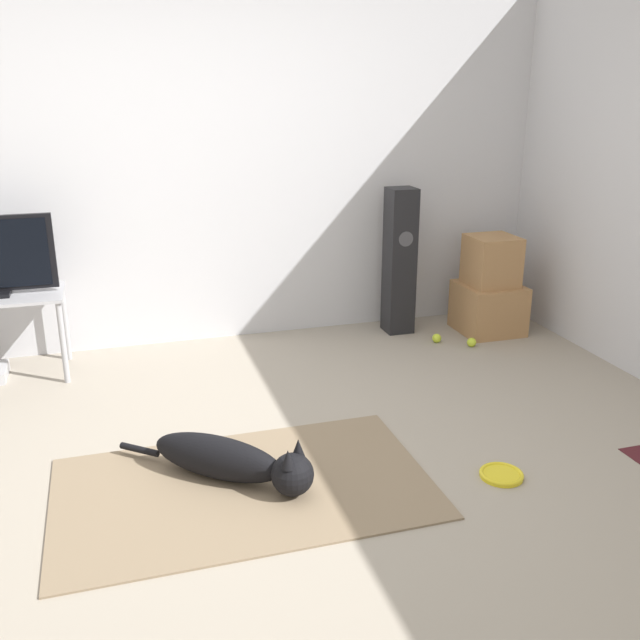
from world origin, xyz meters
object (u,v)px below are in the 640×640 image
(cardboard_box_upper, at_px, (492,261))
(frisbee, at_px, (501,474))
(dog, at_px, (234,461))
(floor_speaker, at_px, (400,261))
(tennis_ball_near_speaker, at_px, (437,338))
(tennis_ball_by_boxes, at_px, (472,342))
(cardboard_box_lower, at_px, (488,308))

(cardboard_box_upper, bearing_deg, frisbee, -117.45)
(frisbee, relative_size, cardboard_box_upper, 0.58)
(dog, height_order, floor_speaker, floor_speaker)
(dog, bearing_deg, tennis_ball_near_speaker, 39.80)
(frisbee, xyz_separation_m, tennis_ball_near_speaker, (0.52, 1.79, 0.02))
(frisbee, bearing_deg, tennis_ball_near_speaker, 73.88)
(cardboard_box_upper, distance_m, tennis_ball_by_boxes, 0.64)
(cardboard_box_upper, bearing_deg, tennis_ball_by_boxes, -135.10)
(floor_speaker, relative_size, tennis_ball_near_speaker, 16.45)
(dog, relative_size, cardboard_box_upper, 2.31)
(frisbee, bearing_deg, dog, 165.41)
(frisbee, distance_m, tennis_ball_by_boxes, 1.79)
(cardboard_box_lower, bearing_deg, frisbee, -117.54)
(dog, xyz_separation_m, floor_speaker, (1.58, 1.79, 0.43))
(frisbee, height_order, floor_speaker, floor_speaker)
(tennis_ball_by_boxes, xyz_separation_m, tennis_ball_near_speaker, (-0.20, 0.15, 0.00))
(floor_speaker, xyz_separation_m, tennis_ball_by_boxes, (0.38, -0.48, -0.51))
(floor_speaker, height_order, tennis_ball_by_boxes, floor_speaker)
(frisbee, height_order, cardboard_box_lower, cardboard_box_lower)
(cardboard_box_upper, relative_size, tennis_ball_near_speaker, 5.56)
(frisbee, xyz_separation_m, cardboard_box_lower, (0.99, 1.91, 0.17))
(cardboard_box_lower, xyz_separation_m, tennis_ball_by_boxes, (-0.28, -0.27, -0.15))
(frisbee, height_order, tennis_ball_by_boxes, tennis_ball_by_boxes)
(floor_speaker, distance_m, tennis_ball_by_boxes, 0.79)
(frisbee, bearing_deg, tennis_ball_by_boxes, 66.29)
(dog, distance_m, floor_speaker, 2.43)
(tennis_ball_by_boxes, bearing_deg, cardboard_box_upper, 44.90)
(tennis_ball_by_boxes, bearing_deg, cardboard_box_lower, 44.60)
(cardboard_box_upper, xyz_separation_m, tennis_ball_by_boxes, (-0.27, -0.27, -0.52))
(dog, height_order, cardboard_box_lower, cardboard_box_lower)
(dog, relative_size, tennis_ball_by_boxes, 12.83)
(dog, relative_size, frisbee, 4.00)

